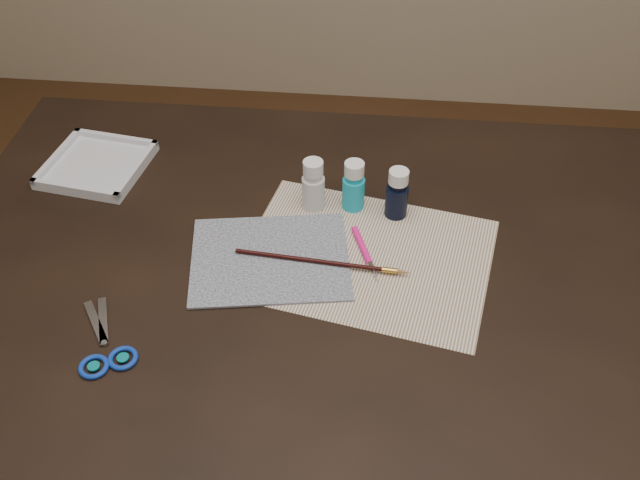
# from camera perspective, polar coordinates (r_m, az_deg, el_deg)

# --- Properties ---
(table) EXTENTS (1.30, 0.90, 0.75)m
(table) POSITION_cam_1_polar(r_m,az_deg,el_deg) (1.46, 0.00, -12.35)
(table) COLOR black
(table) RESTS_ON ground
(paper) EXTENTS (0.45, 0.38, 0.00)m
(paper) POSITION_cam_1_polar(r_m,az_deg,el_deg) (1.18, 3.72, -1.36)
(paper) COLOR silver
(paper) RESTS_ON table
(canvas) EXTENTS (0.29, 0.25, 0.00)m
(canvas) POSITION_cam_1_polar(r_m,az_deg,el_deg) (1.17, -4.02, -1.47)
(canvas) COLOR black
(canvas) RESTS_ON paper
(paint_bottle_white) EXTENTS (0.05, 0.05, 0.10)m
(paint_bottle_white) POSITION_cam_1_polar(r_m,az_deg,el_deg) (1.24, -0.54, 4.45)
(paint_bottle_white) COLOR silver
(paint_bottle_white) RESTS_ON table
(paint_bottle_cyan) EXTENTS (0.05, 0.05, 0.10)m
(paint_bottle_cyan) POSITION_cam_1_polar(r_m,az_deg,el_deg) (1.25, 2.71, 4.37)
(paint_bottle_cyan) COLOR #16ABC8
(paint_bottle_cyan) RESTS_ON table
(paint_bottle_navy) EXTENTS (0.05, 0.05, 0.10)m
(paint_bottle_navy) POSITION_cam_1_polar(r_m,az_deg,el_deg) (1.24, 6.19, 3.73)
(paint_bottle_navy) COLOR black
(paint_bottle_navy) RESTS_ON table
(paintbrush) EXTENTS (0.29, 0.03, 0.01)m
(paintbrush) POSITION_cam_1_polar(r_m,az_deg,el_deg) (1.16, 0.21, -1.75)
(paintbrush) COLOR black
(paintbrush) RESTS_ON canvas
(craft_knife) EXTENTS (0.06, 0.13, 0.01)m
(craft_knife) POSITION_cam_1_polar(r_m,az_deg,el_deg) (1.18, 3.68, -1.13)
(craft_knife) COLOR #FF198B
(craft_knife) RESTS_ON paper
(scissors) EXTENTS (0.17, 0.19, 0.01)m
(scissors) POSITION_cam_1_polar(r_m,az_deg,el_deg) (1.11, -17.33, -7.41)
(scissors) COLOR silver
(scissors) RESTS_ON table
(palette_tray) EXTENTS (0.20, 0.20, 0.02)m
(palette_tray) POSITION_cam_1_polar(r_m,az_deg,el_deg) (1.42, -17.43, 5.80)
(palette_tray) COLOR silver
(palette_tray) RESTS_ON table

